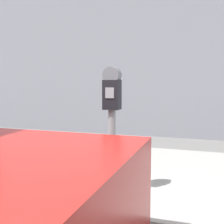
{
  "coord_description": "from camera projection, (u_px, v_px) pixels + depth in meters",
  "views": [
    {
      "loc": [
        1.03,
        -1.76,
        1.36
      ],
      "look_at": [
        0.01,
        1.31,
        0.99
      ],
      "focal_mm": 50.0,
      "sensor_mm": 36.0,
      "label": 1
    }
  ],
  "objects": [
    {
      "name": "sidewalk",
      "position": [
        132.0,
        174.0,
        4.2
      ],
      "size": [
        24.0,
        2.8,
        0.11
      ],
      "color": "#9E9B96",
      "rests_on": "ground_plane"
    },
    {
      "name": "building_facade",
      "position": [
        169.0,
        30.0,
        6.89
      ],
      "size": [
        24.0,
        0.3,
        4.79
      ],
      "color": "gray",
      "rests_on": "ground_plane"
    },
    {
      "name": "parking_meter",
      "position": [
        112.0,
        110.0,
        3.25
      ],
      "size": [
        0.17,
        0.15,
        1.35
      ],
      "color": "gray",
      "rests_on": "sidewalk"
    }
  ]
}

